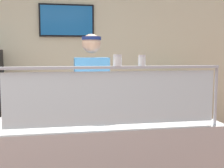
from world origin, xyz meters
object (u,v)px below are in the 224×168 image
pizza_server (101,116)px  pepper_flake_shaker (142,61)px  worker_figure (92,102)px  parmesan_shaker (118,61)px  pizza_box_stack (179,86)px  pizza_tray (100,118)px

pizza_server → pepper_flake_shaker: bearing=-55.6°
worker_figure → parmesan_shaker: bearing=-85.4°
pizza_box_stack → pepper_flake_shaker: bearing=-119.8°
pizza_server → parmesan_shaker: size_ratio=3.13×
parmesan_shaker → worker_figure: 1.13m
parmesan_shaker → pepper_flake_shaker: bearing=-0.0°
pizza_tray → pizza_box_stack: pizza_box_stack is taller
parmesan_shaker → pizza_box_stack: (1.44, 2.18, -0.45)m
pizza_tray → worker_figure: size_ratio=0.27×
pepper_flake_shaker → pizza_box_stack: pepper_flake_shaker is taller
parmesan_shaker → pizza_box_stack: bearing=56.5°
parmesan_shaker → pepper_flake_shaker: parmesan_shaker is taller
pizza_server → pizza_box_stack: (1.52, 1.83, 0.04)m
worker_figure → pizza_box_stack: size_ratio=3.63×
pizza_tray → pizza_server: pizza_server is taller
pepper_flake_shaker → pizza_tray: bearing=127.6°
parmesan_shaker → worker_figure: size_ratio=0.05×
pepper_flake_shaker → pizza_box_stack: bearing=60.2°
worker_figure → pizza_server: bearing=-89.9°
worker_figure → pizza_box_stack: bearing=37.3°
pizza_server → pepper_flake_shaker: 0.67m
pizza_tray → parmesan_shaker: (0.09, -0.37, 0.52)m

